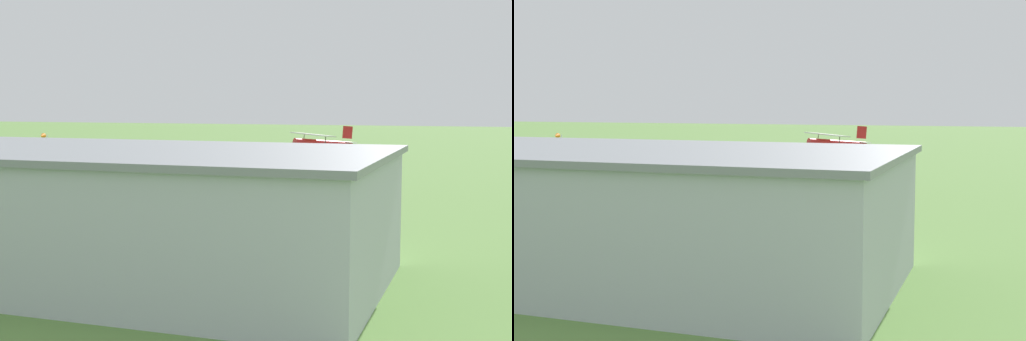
{
  "view_description": "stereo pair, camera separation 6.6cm",
  "coord_description": "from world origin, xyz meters",
  "views": [
    {
      "loc": [
        -22.98,
        70.54,
        9.9
      ],
      "look_at": [
        -4.91,
        11.1,
        3.59
      ],
      "focal_mm": 49.07,
      "sensor_mm": 36.0,
      "label": 1
    },
    {
      "loc": [
        -23.04,
        70.52,
        9.9
      ],
      "look_at": [
        -4.91,
        11.1,
        3.59
      ],
      "focal_mm": 49.07,
      "sensor_mm": 36.0,
      "label": 2
    }
  ],
  "objects": [
    {
      "name": "windsock",
      "position": [
        26.03,
        -2.43,
        5.15
      ],
      "size": [
        1.26,
        1.42,
        5.85
      ],
      "color": "silver",
      "rests_on": "ground_plane"
    },
    {
      "name": "biplane",
      "position": [
        -8.25,
        -0.99,
        5.3
      ],
      "size": [
        7.54,
        7.53,
        3.62
      ],
      "color": "#B21E1E"
    },
    {
      "name": "ground_plane",
      "position": [
        0.0,
        0.0,
        0.0
      ],
      "size": [
        400.0,
        400.0,
        0.0
      ],
      "primitive_type": "plane",
      "color": "#608C42"
    },
    {
      "name": "hangar",
      "position": [
        0.46,
        35.9,
        3.62
      ],
      "size": [
        40.15,
        17.43,
        7.23
      ],
      "color": "#B7BCC6",
      "rests_on": "ground_plane"
    }
  ]
}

